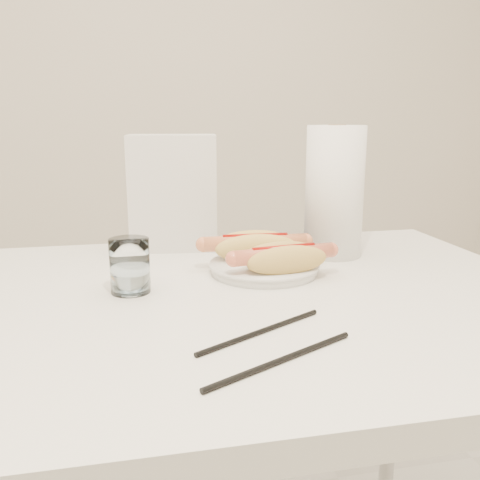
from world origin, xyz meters
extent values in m
cube|color=white|center=(0.00, 0.00, 0.73)|extent=(1.20, 0.80, 0.04)
cylinder|color=silver|center=(0.54, 0.34, 0.35)|extent=(0.04, 0.04, 0.71)
cylinder|color=white|center=(0.12, 0.10, 0.76)|extent=(0.26, 0.26, 0.02)
ellipsoid|color=#E4BE5B|center=(0.12, 0.12, 0.79)|extent=(0.16, 0.05, 0.05)
ellipsoid|color=#E4BE5B|center=(0.12, 0.16, 0.79)|extent=(0.16, 0.05, 0.05)
ellipsoid|color=#E4BE5B|center=(0.12, 0.14, 0.78)|extent=(0.15, 0.07, 0.03)
cylinder|color=#DB7C4D|center=(0.12, 0.14, 0.80)|extent=(0.20, 0.04, 0.03)
cylinder|color=#990A05|center=(0.12, 0.14, 0.81)|extent=(0.12, 0.02, 0.01)
ellipsoid|color=#D5AC53|center=(0.15, 0.03, 0.79)|extent=(0.15, 0.06, 0.05)
ellipsoid|color=#D5AC53|center=(0.14, 0.07, 0.79)|extent=(0.15, 0.06, 0.05)
ellipsoid|color=#D5AC53|center=(0.15, 0.05, 0.78)|extent=(0.14, 0.07, 0.03)
cylinder|color=#D5694B|center=(0.15, 0.05, 0.80)|extent=(0.19, 0.05, 0.03)
cylinder|color=#990A05|center=(0.15, 0.05, 0.81)|extent=(0.12, 0.03, 0.01)
cylinder|color=white|center=(-0.12, 0.04, 0.80)|extent=(0.07, 0.07, 0.09)
cylinder|color=black|center=(0.05, -0.17, 0.75)|extent=(0.19, 0.11, 0.01)
cylinder|color=black|center=(0.05, -0.25, 0.75)|extent=(0.21, 0.11, 0.01)
cube|color=silver|center=(-0.02, 0.33, 0.87)|extent=(0.20, 0.12, 0.25)
cube|color=#121339|center=(0.16, 0.29, 0.75)|extent=(0.19, 0.19, 0.01)
cylinder|color=white|center=(0.30, 0.20, 0.88)|extent=(0.15, 0.15, 0.27)
camera|label=1|loc=(-0.11, -0.79, 1.03)|focal=38.89mm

